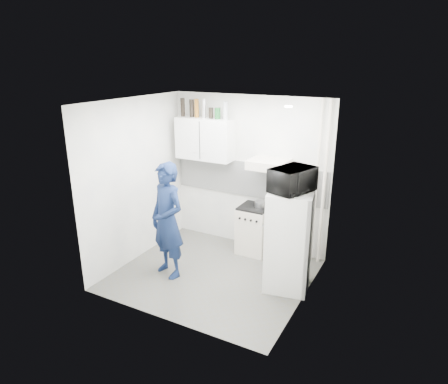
% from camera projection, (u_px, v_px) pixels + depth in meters
% --- Properties ---
extents(floor, '(2.80, 2.80, 0.00)m').
position_uv_depth(floor, '(213.00, 274.00, 6.12)').
color(floor, '#525147').
rests_on(floor, ground).
extents(ceiling, '(2.80, 2.80, 0.00)m').
position_uv_depth(ceiling, '(212.00, 102.00, 5.29)').
color(ceiling, white).
rests_on(ceiling, wall_back).
extents(wall_back, '(2.80, 0.00, 2.80)m').
position_uv_depth(wall_back, '(249.00, 173.00, 6.75)').
color(wall_back, white).
rests_on(wall_back, floor).
extents(wall_left, '(0.00, 2.60, 2.60)m').
position_uv_depth(wall_left, '(136.00, 181.00, 6.32)').
color(wall_left, white).
rests_on(wall_left, floor).
extents(wall_right, '(0.00, 2.60, 2.60)m').
position_uv_depth(wall_right, '(308.00, 211.00, 5.08)').
color(wall_right, white).
rests_on(wall_right, floor).
extents(person, '(0.74, 0.60, 1.76)m').
position_uv_depth(person, '(167.00, 221.00, 5.87)').
color(person, '#111F44').
rests_on(person, floor).
extents(stove, '(0.50, 0.50, 0.79)m').
position_uv_depth(stove, '(254.00, 230.00, 6.72)').
color(stove, beige).
rests_on(stove, floor).
extents(fridge, '(0.70, 0.70, 1.45)m').
position_uv_depth(fridge, '(289.00, 241.00, 5.58)').
color(fridge, white).
rests_on(fridge, floor).
extents(stove_top, '(0.48, 0.48, 0.03)m').
position_uv_depth(stove_top, '(255.00, 207.00, 6.59)').
color(stove_top, black).
rests_on(stove_top, stove).
extents(saucepan, '(0.17, 0.17, 0.10)m').
position_uv_depth(saucepan, '(260.00, 204.00, 6.55)').
color(saucepan, silver).
rests_on(saucepan, stove_top).
extents(microwave, '(0.70, 0.57, 0.33)m').
position_uv_depth(microwave, '(292.00, 180.00, 5.29)').
color(microwave, black).
rests_on(microwave, fridge).
extents(bottle_a, '(0.07, 0.07, 0.31)m').
position_uv_depth(bottle_a, '(183.00, 107.00, 6.79)').
color(bottle_a, black).
rests_on(bottle_a, upper_cabinet).
extents(bottle_b, '(0.08, 0.08, 0.29)m').
position_uv_depth(bottle_b, '(192.00, 108.00, 6.71)').
color(bottle_b, black).
rests_on(bottle_b, upper_cabinet).
extents(bottle_c, '(0.07, 0.07, 0.31)m').
position_uv_depth(bottle_c, '(197.00, 108.00, 6.67)').
color(bottle_c, brown).
rests_on(bottle_c, upper_cabinet).
extents(bottle_d, '(0.07, 0.07, 0.31)m').
position_uv_depth(bottle_d, '(204.00, 109.00, 6.60)').
color(bottle_d, silver).
rests_on(bottle_d, upper_cabinet).
extents(canister_a, '(0.07, 0.07, 0.18)m').
position_uv_depth(canister_a, '(211.00, 113.00, 6.57)').
color(canister_a, black).
rests_on(canister_a, upper_cabinet).
extents(canister_b, '(0.10, 0.10, 0.18)m').
position_uv_depth(canister_b, '(218.00, 113.00, 6.51)').
color(canister_b, '#144C1E').
rests_on(canister_b, upper_cabinet).
extents(bottle_e, '(0.07, 0.07, 0.29)m').
position_uv_depth(bottle_e, '(225.00, 111.00, 6.43)').
color(bottle_e, '#B2B7BC').
rests_on(bottle_e, upper_cabinet).
extents(upper_cabinet, '(1.00, 0.35, 0.70)m').
position_uv_depth(upper_cabinet, '(205.00, 139.00, 6.76)').
color(upper_cabinet, white).
rests_on(upper_cabinet, wall_back).
extents(range_hood, '(0.60, 0.50, 0.14)m').
position_uv_depth(range_hood, '(269.00, 164.00, 6.25)').
color(range_hood, beige).
rests_on(range_hood, wall_back).
extents(backsplash, '(2.74, 0.03, 0.60)m').
position_uv_depth(backsplash, '(248.00, 179.00, 6.77)').
color(backsplash, white).
rests_on(backsplash, wall_back).
extents(pipe_a, '(0.05, 0.05, 2.60)m').
position_uv_depth(pipe_a, '(324.00, 185.00, 6.10)').
color(pipe_a, beige).
rests_on(pipe_a, floor).
extents(pipe_b, '(0.04, 0.04, 2.60)m').
position_uv_depth(pipe_b, '(316.00, 184.00, 6.16)').
color(pipe_b, beige).
rests_on(pipe_b, floor).
extents(ceiling_spot_fixture, '(0.10, 0.10, 0.02)m').
position_uv_depth(ceiling_spot_fixture, '(288.00, 107.00, 5.02)').
color(ceiling_spot_fixture, white).
rests_on(ceiling_spot_fixture, ceiling).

